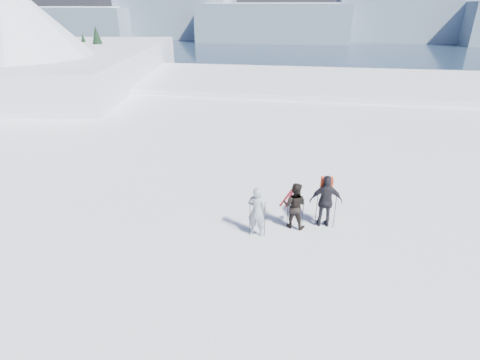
% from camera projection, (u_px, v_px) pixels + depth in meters
% --- Properties ---
extents(lake_basin, '(820.00, 820.00, 71.62)m').
position_uv_depth(lake_basin, '(298.00, 144.00, 40.56)').
color(lake_basin, white).
rests_on(lake_basin, ground).
extents(far_mountain_range, '(770.00, 110.00, 53.00)m').
position_uv_depth(far_mountain_range, '(338.00, 19.00, 414.88)').
color(far_mountain_range, slate).
rests_on(far_mountain_range, ground).
extents(near_ridge, '(31.37, 35.68, 25.62)m').
position_uv_depth(near_ridge, '(65.00, 107.00, 42.83)').
color(near_ridge, white).
rests_on(near_ridge, ground).
extents(skier_grey, '(0.73, 0.55, 1.80)m').
position_uv_depth(skier_grey, '(257.00, 211.00, 12.57)').
color(skier_grey, '#969EA4').
rests_on(skier_grey, ground).
extents(skier_dark, '(0.93, 0.79, 1.71)m').
position_uv_depth(skier_dark, '(295.00, 205.00, 13.03)').
color(skier_dark, black).
rests_on(skier_dark, ground).
extents(skier_pack, '(1.18, 0.57, 1.94)m').
position_uv_depth(skier_pack, '(326.00, 201.00, 13.06)').
color(skier_pack, black).
rests_on(skier_pack, ground).
extents(backpack, '(0.43, 0.27, 0.54)m').
position_uv_depth(backpack, '(329.00, 166.00, 12.76)').
color(backpack, red).
rests_on(backpack, skier_pack).
extents(ski_poles, '(2.87, 1.07, 1.35)m').
position_uv_depth(ski_poles, '(293.00, 215.00, 12.92)').
color(ski_poles, black).
rests_on(ski_poles, ground).
extents(skis_loose, '(0.56, 1.70, 0.03)m').
position_uv_depth(skis_loose, '(289.00, 197.00, 15.40)').
color(skis_loose, black).
rests_on(skis_loose, ground).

